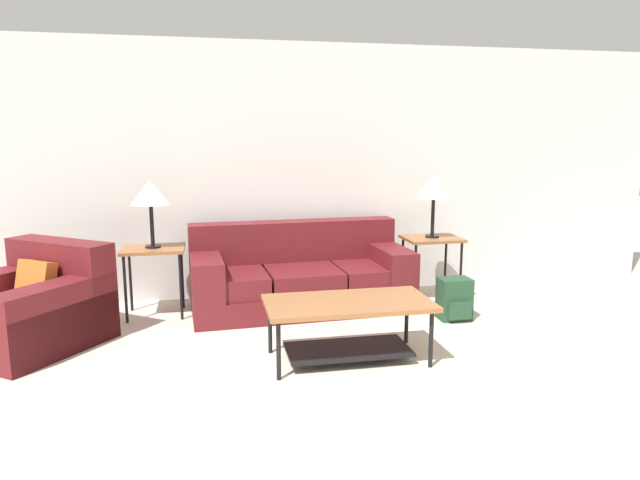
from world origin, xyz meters
TOP-DOWN VIEW (x-y plane):
  - wall_back at (0.00, 3.98)m, footprint 8.37×0.06m
  - couch at (-0.01, 3.41)m, footprint 2.13×1.02m
  - armchair at (-2.30, 2.85)m, footprint 1.42×1.41m
  - coffee_table at (0.13, 2.01)m, footprint 1.23×0.63m
  - side_table_left at (-1.37, 3.44)m, footprint 0.56×0.45m
  - side_table_right at (1.37, 3.44)m, footprint 0.56×0.45m
  - table_lamp_left at (-1.37, 3.44)m, footprint 0.35×0.35m
  - table_lamp_right at (1.37, 3.44)m, footprint 0.35×0.35m
  - backpack at (1.32, 2.76)m, footprint 0.29×0.29m

SIDE VIEW (x-z plane):
  - backpack at x=1.32m, z-range 0.00..0.38m
  - armchair at x=-2.30m, z-range -0.12..0.68m
  - couch at x=-0.01m, z-range -0.11..0.71m
  - coffee_table at x=0.13m, z-range 0.11..0.57m
  - side_table_left at x=-1.37m, z-range 0.25..0.90m
  - side_table_right at x=1.37m, z-range 0.25..0.90m
  - table_lamp_left at x=-1.37m, z-range 0.84..1.46m
  - table_lamp_right at x=1.37m, z-range 0.84..1.46m
  - wall_back at x=0.00m, z-range 0.00..2.60m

